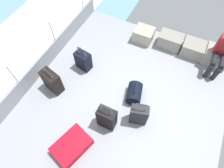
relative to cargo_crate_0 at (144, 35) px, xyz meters
The scene contains 16 objects.
ground_plane 2.14m from the cargo_crate_0, 81.89° to the right, with size 4.40×5.20×0.06m, color gray.
gunwale_port 2.82m from the cargo_crate_0, 131.61° to the right, with size 0.06×5.20×0.45m, color gray.
railing_port 2.88m from the cargo_crate_0, 131.61° to the right, with size 0.04×4.20×1.02m.
sea_wake 3.95m from the cargo_crate_0, 147.47° to the right, with size 12.00×12.00×0.01m.
cargo_crate_0 is the anchor object (origin of this frame).
cargo_crate_1 0.73m from the cargo_crate_0, ahead, with size 0.64×0.42×0.38m.
cargo_crate_2 1.37m from the cargo_crate_0, ahead, with size 0.62×0.48×0.36m.
cargo_crate_3 1.93m from the cargo_crate_0, ahead, with size 0.62×0.49×0.42m.
passenger_seated 1.98m from the cargo_crate_0, ahead, with size 0.34×0.66×1.12m.
suitcase_0 2.74m from the cargo_crate_0, 118.47° to the right, with size 0.48×0.34×0.70m.
suitcase_2 3.41m from the cargo_crate_0, 93.17° to the right, with size 0.70×0.84×0.22m.
suitcase_3 1.85m from the cargo_crate_0, 122.56° to the right, with size 0.40×0.30×0.67m.
suitcase_5 2.67m from the cargo_crate_0, 85.50° to the right, with size 0.37×0.23×0.82m.
suitcase_6 2.42m from the cargo_crate_0, 71.73° to the right, with size 0.40×0.28×0.78m.
duffel_bag 1.86m from the cargo_crate_0, 75.42° to the right, with size 0.43×0.53×0.48m.
paper_cup 1.70m from the cargo_crate_0, 139.52° to the right, with size 0.08×0.08×0.10m, color white.
Camera 1 is at (0.62, -1.77, 3.91)m, focal length 30.34 mm.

